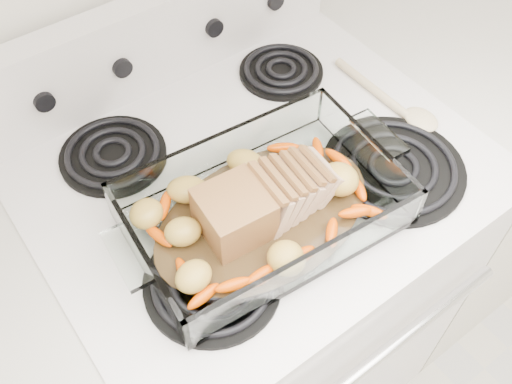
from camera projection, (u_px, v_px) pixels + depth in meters
electric_range at (253, 286)px, 1.37m from camera, size 0.78×0.70×1.12m
counter_right at (441, 166)px, 1.62m from camera, size 0.58×0.68×0.93m
baking_dish at (263, 210)px, 0.91m from camera, size 0.42×0.27×0.08m
pork_roast at (256, 205)px, 0.88m from camera, size 0.23×0.10×0.08m
roast_vegetables at (248, 194)px, 0.92m from camera, size 0.36×0.19×0.04m
wooden_spoon at (399, 105)px, 1.09m from camera, size 0.05×0.25×0.02m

